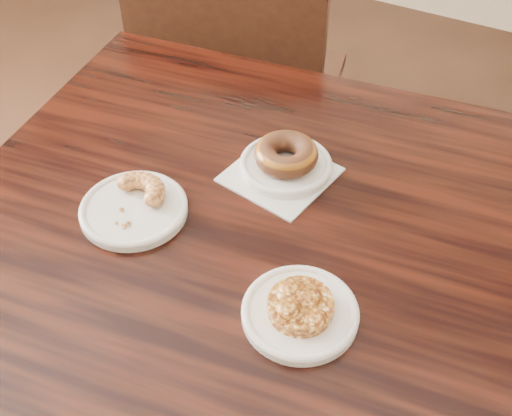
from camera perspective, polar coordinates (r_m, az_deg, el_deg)
The scene contains 9 objects.
cafe_table at distance 1.27m, azimuth -0.94°, elevation -14.46°, with size 0.96×0.96×0.75m, color black.
chair_far at distance 1.79m, azimuth -0.65°, elevation 10.35°, with size 0.50×0.50×0.90m, color black, non-canonical shape.
napkin at distance 1.07m, azimuth 2.16°, elevation 2.98°, with size 0.16×0.16×0.00m, color silver.
plate_donut at distance 1.07m, azimuth 2.66°, elevation 3.80°, with size 0.15×0.15×0.01m, color white.
plate_cruller at distance 1.02m, azimuth -10.81°, elevation -0.15°, with size 0.17×0.17×0.01m, color white.
plate_fritter at distance 0.88m, azimuth 3.93°, elevation -9.32°, with size 0.16×0.16×0.01m, color white.
glazed_donut at distance 1.06m, azimuth 2.70°, elevation 4.81°, with size 0.11×0.11×0.04m, color brown.
apple_fritter at distance 0.86m, azimuth 4.00°, elevation -8.52°, with size 0.13×0.13×0.03m, color #441807, non-canonical shape.
cruller_fragment at distance 1.01m, azimuth -10.96°, elevation 0.66°, with size 0.11×0.11×0.03m, color #613213, non-canonical shape.
Camera 1 is at (0.35, -0.31, 1.47)m, focal length 45.00 mm.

